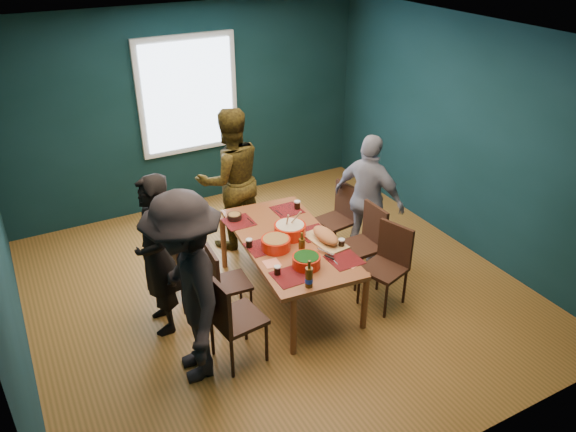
# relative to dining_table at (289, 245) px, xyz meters

# --- Properties ---
(room) EXTENTS (5.01, 5.01, 2.71)m
(room) POSITION_rel_dining_table_xyz_m (-0.09, 0.41, 0.75)
(room) COLOR #98642C
(room) RESTS_ON ground
(dining_table) EXTENTS (1.08, 1.89, 0.69)m
(dining_table) POSITION_rel_dining_table_xyz_m (0.00, 0.00, 0.00)
(dining_table) COLOR brown
(dining_table) RESTS_ON floor
(chair_left_far) EXTENTS (0.41, 0.41, 0.83)m
(chair_left_far) POSITION_rel_dining_table_xyz_m (-0.95, 0.58, -0.14)
(chair_left_far) COLOR #321910
(chair_left_far) RESTS_ON floor
(chair_left_mid) EXTENTS (0.40, 0.40, 0.82)m
(chair_left_mid) POSITION_rel_dining_table_xyz_m (-0.76, -0.03, -0.15)
(chair_left_mid) COLOR #321910
(chair_left_mid) RESTS_ON floor
(chair_left_near) EXTENTS (0.47, 0.47, 0.94)m
(chair_left_near) POSITION_rel_dining_table_xyz_m (-0.95, -0.66, -0.08)
(chair_left_near) COLOR #321910
(chair_left_near) RESTS_ON floor
(chair_right_far) EXTENTS (0.43, 0.43, 0.85)m
(chair_right_far) POSITION_rel_dining_table_xyz_m (1.00, 0.54, -0.13)
(chair_right_far) COLOR #321910
(chair_right_far) RESTS_ON floor
(chair_right_mid) EXTENTS (0.41, 0.41, 0.88)m
(chair_right_mid) POSITION_rel_dining_table_xyz_m (0.93, -0.11, -0.11)
(chair_right_mid) COLOR #321910
(chair_right_mid) RESTS_ON floor
(chair_right_near) EXTENTS (0.50, 0.50, 0.88)m
(chair_right_near) POSITION_rel_dining_table_xyz_m (0.87, -0.57, -0.11)
(chair_right_near) COLOR #321910
(chair_right_near) RESTS_ON floor
(person_far_left) EXTENTS (0.43, 0.62, 1.63)m
(person_far_left) POSITION_rel_dining_table_xyz_m (-1.33, 0.15, 0.19)
(person_far_left) COLOR black
(person_far_left) RESTS_ON floor
(person_back) EXTENTS (0.86, 0.68, 1.74)m
(person_back) POSITION_rel_dining_table_xyz_m (-0.08, 1.30, 0.25)
(person_back) COLOR black
(person_back) RESTS_ON floor
(person_right) EXTENTS (0.69, 0.98, 1.54)m
(person_right) POSITION_rel_dining_table_xyz_m (1.18, 0.24, 0.14)
(person_right) COLOR white
(person_right) RESTS_ON floor
(person_near_left) EXTENTS (0.79, 1.22, 1.78)m
(person_near_left) POSITION_rel_dining_table_xyz_m (-1.29, -0.60, 0.27)
(person_near_left) COLOR black
(person_near_left) RESTS_ON floor
(bowl_salad) EXTENTS (0.30, 0.30, 0.12)m
(bowl_salad) POSITION_rel_dining_table_xyz_m (-0.19, -0.09, 0.13)
(bowl_salad) COLOR red
(bowl_salad) RESTS_ON dining_table
(bowl_dumpling) EXTENTS (0.33, 0.33, 0.31)m
(bowl_dumpling) POSITION_rel_dining_table_xyz_m (0.05, 0.07, 0.14)
(bowl_dumpling) COLOR red
(bowl_dumpling) RESTS_ON dining_table
(bowl_herbs) EXTENTS (0.27, 0.27, 0.12)m
(bowl_herbs) POSITION_rel_dining_table_xyz_m (-0.08, -0.51, 0.13)
(bowl_herbs) COLOR red
(bowl_herbs) RESTS_ON dining_table
(cutting_board) EXTENTS (0.33, 0.62, 0.14)m
(cutting_board) POSITION_rel_dining_table_xyz_m (0.31, -0.21, 0.13)
(cutting_board) COLOR tan
(cutting_board) RESTS_ON dining_table
(small_bowl) EXTENTS (0.16, 0.16, 0.07)m
(small_bowl) POSITION_rel_dining_table_xyz_m (-0.31, 0.67, 0.10)
(small_bowl) COLOR black
(small_bowl) RESTS_ON dining_table
(beer_bottle_a) EXTENTS (0.07, 0.07, 0.27)m
(beer_bottle_a) POSITION_rel_dining_table_xyz_m (-0.23, -0.80, 0.16)
(beer_bottle_a) COLOR #4C300D
(beer_bottle_a) RESTS_ON dining_table
(beer_bottle_b) EXTENTS (0.06, 0.06, 0.25)m
(beer_bottle_b) POSITION_rel_dining_table_xyz_m (-0.02, -0.31, 0.16)
(beer_bottle_b) COLOR #4C300D
(beer_bottle_b) RESTS_ON dining_table
(cola_glass_a) EXTENTS (0.06, 0.06, 0.09)m
(cola_glass_a) POSITION_rel_dining_table_xyz_m (-0.39, -0.50, 0.11)
(cola_glass_a) COLOR black
(cola_glass_a) RESTS_ON dining_table
(cola_glass_b) EXTENTS (0.07, 0.07, 0.09)m
(cola_glass_b) POSITION_rel_dining_table_xyz_m (0.40, -0.37, 0.12)
(cola_glass_b) COLOR black
(cola_glass_b) RESTS_ON dining_table
(cola_glass_c) EXTENTS (0.07, 0.07, 0.10)m
(cola_glass_c) POSITION_rel_dining_table_xyz_m (0.41, 0.56, 0.12)
(cola_glass_c) COLOR black
(cola_glass_c) RESTS_ON dining_table
(cola_glass_d) EXTENTS (0.07, 0.07, 0.09)m
(cola_glass_d) POSITION_rel_dining_table_xyz_m (-0.42, 0.06, 0.12)
(cola_glass_d) COLOR black
(cola_glass_d) RESTS_ON dining_table
(napkin_a) EXTENTS (0.14, 0.14, 0.00)m
(napkin_a) POSITION_rel_dining_table_xyz_m (0.36, 0.01, 0.07)
(napkin_a) COLOR #F48A67
(napkin_a) RESTS_ON dining_table
(napkin_b) EXTENTS (0.16, 0.16, 0.00)m
(napkin_b) POSITION_rel_dining_table_xyz_m (-0.35, -0.31, 0.07)
(napkin_b) COLOR #F48A67
(napkin_b) RESTS_ON dining_table
(napkin_c) EXTENTS (0.20, 0.20, 0.00)m
(napkin_c) POSITION_rel_dining_table_xyz_m (0.33, -0.67, 0.07)
(napkin_c) COLOR #F48A67
(napkin_c) RESTS_ON dining_table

